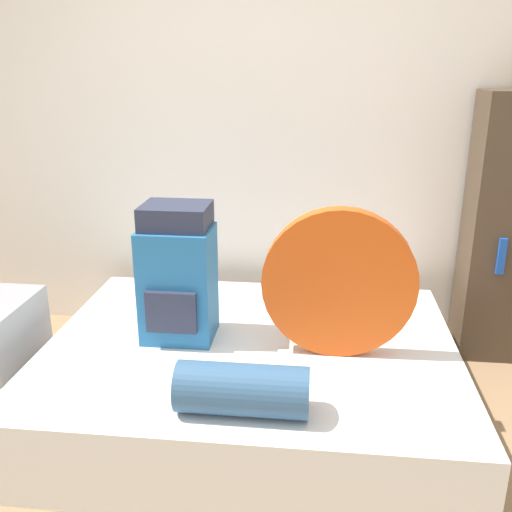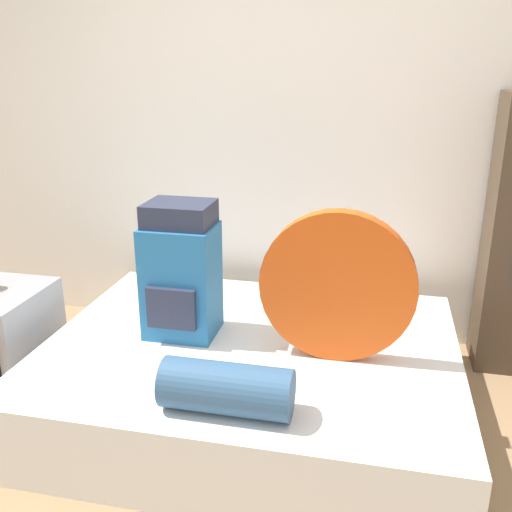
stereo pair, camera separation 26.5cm
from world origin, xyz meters
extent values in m
cube|color=white|center=(0.00, 1.77, 1.30)|extent=(8.00, 0.05, 2.60)
cube|color=white|center=(-0.01, 0.78, 0.19)|extent=(1.99, 1.58, 0.38)
cube|color=#23669E|center=(-0.37, 0.81, 0.66)|extent=(0.34, 0.28, 0.56)
cube|color=#282D42|center=(-0.37, 0.83, 0.99)|extent=(0.32, 0.26, 0.11)
cube|color=#282D42|center=(-0.37, 0.65, 0.57)|extent=(0.24, 0.03, 0.20)
cylinder|color=#D14C14|center=(0.40, 0.72, 0.73)|extent=(0.71, 0.08, 0.71)
cylinder|color=#33567A|center=(0.03, 0.19, 0.48)|extent=(0.52, 0.20, 0.20)
cube|color=#194CB2|center=(1.31, 1.38, 0.67)|extent=(0.04, 0.02, 0.21)
camera|label=1|loc=(0.30, -1.72, 1.68)|focal=40.00mm
camera|label=2|loc=(0.56, -1.68, 1.68)|focal=40.00mm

